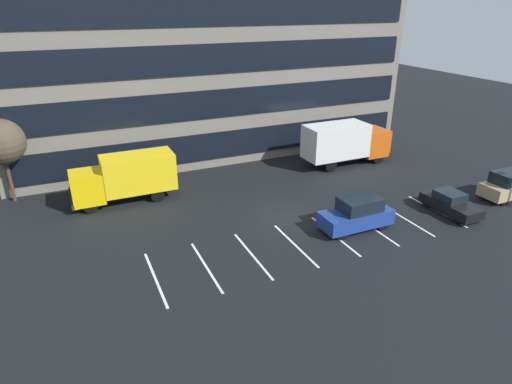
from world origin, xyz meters
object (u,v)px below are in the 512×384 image
box_truck_yellow_all (126,176)px  suv_navy (357,214)px  sedan_black (450,203)px  box_truck_orange (345,142)px  bare_tree (1,142)px  suv_tan (510,185)px

box_truck_yellow_all → suv_navy: size_ratio=1.57×
box_truck_yellow_all → sedan_black: bearing=-29.3°
box_truck_orange → bare_tree: size_ratio=1.31×
sedan_black → bare_tree: (-27.39, 14.58, 3.73)m
suv_navy → suv_tan: size_ratio=1.03×
suv_navy → bare_tree: 24.66m
suv_navy → bare_tree: (-20.17, 13.78, 3.41)m
sedan_black → bare_tree: bearing=152.0°
box_truck_yellow_all → bare_tree: bare_tree is taller
bare_tree → box_truck_yellow_all: bearing=-24.5°
box_truck_orange → suv_navy: 12.20m
suv_navy → suv_tan: 13.16m
box_truck_orange → sedan_black: (0.95, -11.20, -1.38)m
box_truck_orange → suv_tan: 13.09m
sedan_black → suv_tan: size_ratio=0.92×
box_truck_orange → suv_navy: bearing=-121.1°
box_truck_yellow_all → sedan_black: (19.80, -11.13, -1.21)m
box_truck_yellow_all → sedan_black: 22.75m
sedan_black → suv_tan: bearing=1.1°
box_truck_orange → bare_tree: bearing=172.7°
box_truck_yellow_all → box_truck_orange: size_ratio=0.92×
suv_tan → bare_tree: bearing=156.5°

